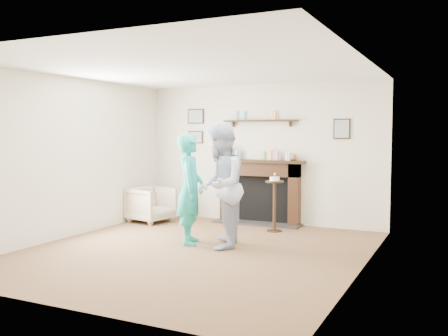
{
  "coord_description": "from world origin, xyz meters",
  "views": [
    {
      "loc": [
        3.3,
        -5.94,
        1.63
      ],
      "look_at": [
        0.01,
        0.9,
        1.1
      ],
      "focal_mm": 40.0,
      "sensor_mm": 36.0,
      "label": 1
    }
  ],
  "objects_px": {
    "armchair": "(151,222)",
    "woman": "(190,243)",
    "pedestal_table": "(274,196)",
    "man": "(220,247)"
  },
  "relations": [
    {
      "from": "armchair",
      "to": "woman",
      "type": "bearing_deg",
      "value": -117.6
    },
    {
      "from": "woman",
      "to": "pedestal_table",
      "type": "bearing_deg",
      "value": -54.39
    },
    {
      "from": "man",
      "to": "woman",
      "type": "relative_size",
      "value": 1.09
    },
    {
      "from": "armchair",
      "to": "pedestal_table",
      "type": "relative_size",
      "value": 0.73
    },
    {
      "from": "pedestal_table",
      "to": "man",
      "type": "bearing_deg",
      "value": -101.48
    },
    {
      "from": "armchair",
      "to": "woman",
      "type": "xyz_separation_m",
      "value": [
        1.52,
        -1.23,
        0.0
      ]
    },
    {
      "from": "armchair",
      "to": "pedestal_table",
      "type": "xyz_separation_m",
      "value": [
        2.33,
        0.17,
        0.6
      ]
    },
    {
      "from": "armchair",
      "to": "pedestal_table",
      "type": "height_order",
      "value": "pedestal_table"
    },
    {
      "from": "man",
      "to": "armchair",
      "type": "bearing_deg",
      "value": -140.92
    },
    {
      "from": "man",
      "to": "pedestal_table",
      "type": "distance_m",
      "value": 1.59
    }
  ]
}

